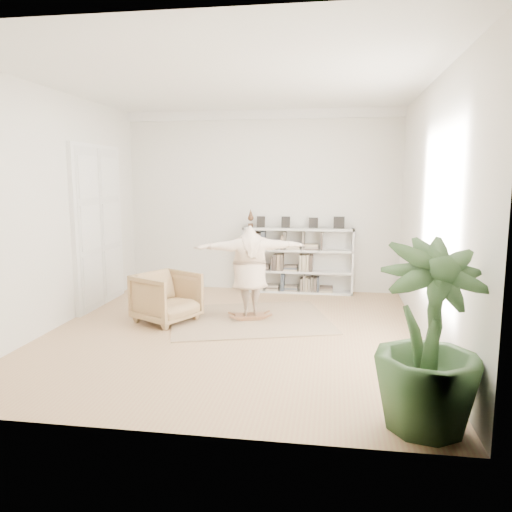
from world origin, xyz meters
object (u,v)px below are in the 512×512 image
(bookshelf, at_px, (297,261))
(armchair, at_px, (167,297))
(rocker_board, at_px, (250,316))
(person, at_px, (250,268))
(houseplant, at_px, (429,337))

(bookshelf, bearing_deg, armchair, -128.46)
(rocker_board, xyz_separation_m, person, (0.00, -0.00, 0.78))
(rocker_board, distance_m, person, 0.78)
(armchair, bearing_deg, houseplant, -101.92)
(houseplant, bearing_deg, bookshelf, 106.17)
(rocker_board, bearing_deg, bookshelf, 56.70)
(rocker_board, distance_m, houseplant, 4.00)
(bookshelf, distance_m, person, 2.20)
(bookshelf, distance_m, armchair, 3.08)
(armchair, xyz_separation_m, person, (1.30, 0.30, 0.45))
(person, height_order, houseplant, houseplant)
(person, bearing_deg, bookshelf, -123.30)
(bookshelf, relative_size, armchair, 2.52)
(armchair, xyz_separation_m, houseplant, (3.47, -2.96, 0.47))
(person, bearing_deg, houseplant, 106.67)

